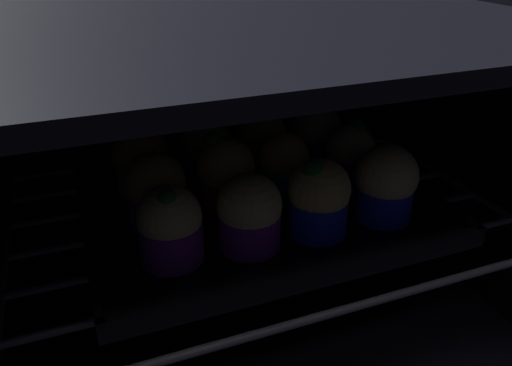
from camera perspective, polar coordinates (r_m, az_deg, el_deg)
oven_cavity at (r=61.34cm, az=-1.68°, el=1.56°), size 59.00×47.00×37.00cm
oven_rack at (r=59.42cm, az=-0.26°, el=-3.06°), size 54.80×42.00×0.80cm
baking_tray at (r=58.27cm, az=0.00°, el=-2.50°), size 38.48×30.67×2.20cm
muffin_row0_col0 at (r=47.33cm, az=-9.72°, el=-4.83°), size 6.05×6.05×7.97cm
muffin_row0_col1 at (r=48.46cm, az=-0.73°, el=-3.47°), size 6.30×6.30×7.74cm
muffin_row0_col2 at (r=50.88cm, az=7.09°, el=-1.64°), size 6.39×6.39×8.57cm
muffin_row0_col3 at (r=54.86cm, az=14.51°, el=-0.02°), size 6.64×6.64×8.33cm
muffin_row1_col0 at (r=53.41cm, az=-11.32°, el=-0.81°), size 6.45×6.45×7.88cm
muffin_row1_col1 at (r=55.19cm, az=-3.49°, el=0.99°), size 6.46×6.46×8.81cm
muffin_row1_col2 at (r=57.83cm, az=3.12°, el=1.87°), size 6.05×6.05×7.78cm
muffin_row1_col3 at (r=61.43cm, az=10.57°, el=3.02°), size 6.05×6.05×8.19cm
muffin_row2_col0 at (r=60.38cm, az=-12.93°, el=2.44°), size 6.62×6.62×7.95cm
muffin_row2_col1 at (r=62.08cm, az=-5.65°, el=3.62°), size 6.30×6.30×7.67cm
muffin_row2_col2 at (r=64.44cm, az=0.57°, el=4.72°), size 6.49×6.49×7.97cm
muffin_row2_col3 at (r=66.86cm, az=6.90°, el=5.45°), size 6.31×6.31×8.32cm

